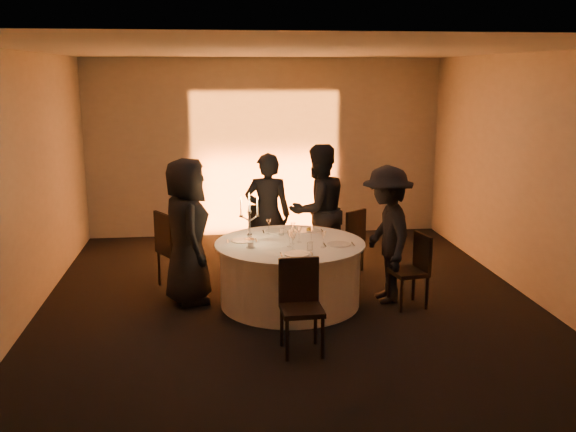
{
  "coord_description": "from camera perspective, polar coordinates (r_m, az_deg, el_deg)",
  "views": [
    {
      "loc": [
        -0.9,
        -7.35,
        2.76
      ],
      "look_at": [
        0.0,
        0.2,
        1.05
      ],
      "focal_mm": 40.0,
      "sensor_mm": 36.0,
      "label": 1
    }
  ],
  "objects": [
    {
      "name": "wine_glass_c",
      "position": [
        7.58,
        0.38,
        -1.48
      ],
      "size": [
        0.07,
        0.07,
        0.19
      ],
      "color": "white",
      "rests_on": "banquet_table"
    },
    {
      "name": "guest_back_left",
      "position": [
        8.75,
        -1.81,
        0.09
      ],
      "size": [
        0.68,
        0.49,
        1.71
      ],
      "primitive_type": "imported",
      "rotation": [
        0.0,
        0.0,
        3.0
      ],
      "color": "black",
      "rests_on": "floor"
    },
    {
      "name": "chair_front",
      "position": [
        6.49,
        1.12,
        -7.47
      ],
      "size": [
        0.43,
        0.43,
        0.94
      ],
      "rotation": [
        0.0,
        0.0,
        0.04
      ],
      "color": "black",
      "rests_on": "floor"
    },
    {
      "name": "guest_right",
      "position": [
        7.86,
        8.76,
        -1.63
      ],
      "size": [
        0.64,
        1.09,
        1.68
      ],
      "primitive_type": "imported",
      "rotation": [
        0.0,
        0.0,
        -1.55
      ],
      "color": "black",
      "rests_on": "floor"
    },
    {
      "name": "tumbler_b",
      "position": [
        7.33,
        1.96,
        -2.72
      ],
      "size": [
        0.07,
        0.07,
        0.09
      ],
      "primitive_type": "cylinder",
      "color": "white",
      "rests_on": "banquet_table"
    },
    {
      "name": "guest_back_right",
      "position": [
        8.78,
        2.7,
        0.49
      ],
      "size": [
        1.1,
        1.0,
        1.82
      ],
      "primitive_type": "imported",
      "rotation": [
        0.0,
        0.0,
        -2.7
      ],
      "color": "black",
      "rests_on": "floor"
    },
    {
      "name": "chair_left",
      "position": [
        8.44,
        -10.27,
        -2.58
      ],
      "size": [
        0.61,
        0.61,
        1.01
      ],
      "rotation": [
        0.0,
        0.0,
        2.11
      ],
      "color": "black",
      "rests_on": "floor"
    },
    {
      "name": "wine_glass_d",
      "position": [
        7.31,
        0.44,
        -2.02
      ],
      "size": [
        0.07,
        0.07,
        0.19
      ],
      "color": "white",
      "rests_on": "banquet_table"
    },
    {
      "name": "chair_back_right",
      "position": [
        9.02,
        5.52,
        -1.87
      ],
      "size": [
        0.55,
        0.55,
        0.9
      ],
      "rotation": [
        0.0,
        0.0,
        -2.49
      ],
      "color": "black",
      "rests_on": "floor"
    },
    {
      "name": "uplighter_fixture",
      "position": [
        10.93,
        -1.86,
        -1.68
      ],
      "size": [
        0.25,
        0.12,
        0.1
      ],
      "primitive_type": "cube",
      "color": "black",
      "rests_on": "floor"
    },
    {
      "name": "plate_left",
      "position": [
        7.75,
        -4.11,
        -2.2
      ],
      "size": [
        0.36,
        0.26,
        0.01
      ],
      "color": "white",
      "rests_on": "banquet_table"
    },
    {
      "name": "coffee_cup",
      "position": [
        7.46,
        -3.33,
        -2.59
      ],
      "size": [
        0.11,
        0.11,
        0.07
      ],
      "color": "white",
      "rests_on": "banquet_table"
    },
    {
      "name": "wine_glass_e",
      "position": [
        7.43,
        3.16,
        -1.79
      ],
      "size": [
        0.07,
        0.07,
        0.19
      ],
      "color": "white",
      "rests_on": "banquet_table"
    },
    {
      "name": "wall_left",
      "position": [
        7.75,
        -22.43,
        2.35
      ],
      "size": [
        0.0,
        7.0,
        7.0
      ],
      "primitive_type": "plane",
      "rotation": [
        1.57,
        0.0,
        1.57
      ],
      "color": "#A9A49D",
      "rests_on": "floor"
    },
    {
      "name": "wall_front",
      "position": [
        4.15,
        6.05,
        -5.09
      ],
      "size": [
        7.0,
        0.0,
        7.0
      ],
      "primitive_type": "plane",
      "rotation": [
        -1.57,
        0.0,
        0.0
      ],
      "color": "#A9A49D",
      "rests_on": "floor"
    },
    {
      "name": "wall_right",
      "position": [
        8.42,
        20.93,
        3.22
      ],
      "size": [
        0.0,
        7.0,
        7.0
      ],
      "primitive_type": "plane",
      "rotation": [
        1.57,
        0.0,
        -1.57
      ],
      "color": "#A9A49D",
      "rests_on": "floor"
    },
    {
      "name": "candelabra",
      "position": [
        7.74,
        -3.44,
        -0.7
      ],
      "size": [
        0.25,
        0.12,
        0.59
      ],
      "color": "silver",
      "rests_on": "banquet_table"
    },
    {
      "name": "ceiling",
      "position": [
        7.41,
        0.19,
        14.52
      ],
      "size": [
        7.0,
        7.0,
        0.0
      ],
      "primitive_type": "plane",
      "rotation": [
        3.14,
        0.0,
        0.0
      ],
      "color": "silver",
      "rests_on": "wall_back"
    },
    {
      "name": "plate_right",
      "position": [
        7.59,
        4.54,
        -2.52
      ],
      "size": [
        0.36,
        0.28,
        0.01
      ],
      "color": "white",
      "rests_on": "banquet_table"
    },
    {
      "name": "guest_left",
      "position": [
        7.81,
        -8.98,
        -1.35
      ],
      "size": [
        0.71,
        0.96,
        1.78
      ],
      "primitive_type": "imported",
      "rotation": [
        0.0,
        0.0,
        1.75
      ],
      "color": "black",
      "rests_on": "floor"
    },
    {
      "name": "wine_glass_f",
      "position": [
        8.04,
        -1.73,
        -0.66
      ],
      "size": [
        0.07,
        0.07,
        0.19
      ],
      "color": "white",
      "rests_on": "banquet_table"
    },
    {
      "name": "wine_glass_b",
      "position": [
        7.66,
        2.08,
        -1.34
      ],
      "size": [
        0.07,
        0.07,
        0.19
      ],
      "color": "white",
      "rests_on": "banquet_table"
    },
    {
      "name": "wine_glass_a",
      "position": [
        7.45,
        0.15,
        -1.73
      ],
      "size": [
        0.07,
        0.07,
        0.19
      ],
      "color": "white",
      "rests_on": "banquet_table"
    },
    {
      "name": "plate_back_right",
      "position": [
        8.2,
        1.87,
        -1.27
      ],
      "size": [
        0.36,
        0.29,
        0.08
      ],
      "color": "white",
      "rests_on": "banquet_table"
    },
    {
      "name": "wall_back",
      "position": [
        10.96,
        -2.05,
        6.07
      ],
      "size": [
        7.0,
        0.0,
        7.0
      ],
      "primitive_type": "plane",
      "rotation": [
        1.57,
        0.0,
        0.0
      ],
      "color": "#A9A49D",
      "rests_on": "floor"
    },
    {
      "name": "chair_back_left",
      "position": [
        9.21,
        -2.24,
        -1.38
      ],
      "size": [
        0.45,
        0.45,
        0.93
      ],
      "rotation": [
        0.0,
        0.0,
        3.02
      ],
      "color": "black",
      "rests_on": "floor"
    },
    {
      "name": "chair_right",
      "position": [
        7.83,
        11.15,
        -4.4
      ],
      "size": [
        0.45,
        0.45,
        0.88
      ],
      "rotation": [
        0.0,
        0.0,
        -1.39
      ],
      "color": "black",
      "rests_on": "floor"
    },
    {
      "name": "wine_glass_h",
      "position": [
        7.65,
        0.99,
        -1.36
      ],
      "size": [
        0.07,
        0.07,
        0.19
      ],
      "color": "white",
      "rests_on": "banquet_table"
    },
    {
      "name": "tumbler_a",
      "position": [
        8.0,
        -0.6,
        -1.4
      ],
      "size": [
        0.07,
        0.07,
        0.09
      ],
      "primitive_type": "cylinder",
      "color": "white",
      "rests_on": "banquet_table"
    },
    {
      "name": "wine_glass_g",
      "position": [
        7.85,
        0.45,
        -0.98
      ],
      "size": [
        0.07,
        0.07,
        0.19
      ],
      "color": "white",
      "rests_on": "banquet_table"
    },
    {
      "name": "floor",
      "position": [
        7.91,
        0.17,
        -7.76
      ],
      "size": [
        7.0,
        7.0,
        0.0
      ],
      "primitive_type": "plane",
      "color": "black",
      "rests_on": "ground"
    },
    {
      "name": "plate_back_left",
      "position": [
        8.18,
        -1.01,
        -1.37
      ],
      "size": [
        0.36,
        0.3,
        0.01
      ],
      "color": "white",
      "rests_on": "banquet_table"
    },
    {
      "name": "plate_front",
      "position": [
        7.17,
        0.76,
        -3.4
      ],
      "size": [
        0.36,
        0.28,
        0.01
      ],
      "color": "white",
      "rests_on": "banquet_table"
    },
    {
      "name": "banquet_table",
      "position": [
        7.78,
        0.17,
        -5.11
      ],
      "size": [
        1.8,
        1.8,
        0.77
      ],
      "color": "black",
      "rests_on": "floor"
    }
  ]
}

